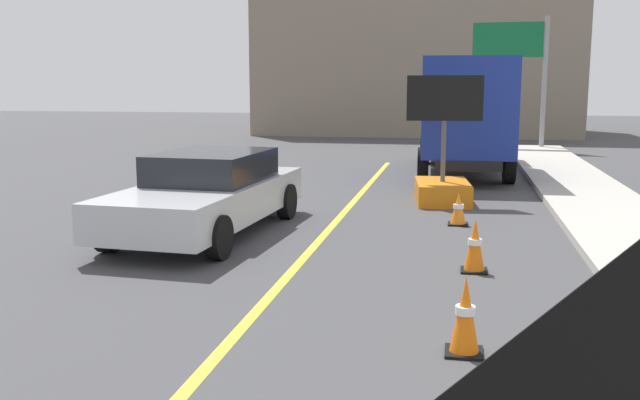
{
  "coord_description": "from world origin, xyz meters",
  "views": [
    {
      "loc": [
        2.17,
        1.23,
        2.55
      ],
      "look_at": [
        1.16,
        6.46,
        1.67
      ],
      "focal_mm": 39.93,
      "sensor_mm": 36.0,
      "label": 1
    }
  ],
  "objects_px": {
    "arrow_board_trailer": "(443,180)",
    "traffic_cone_curbside": "(458,209)",
    "pickup_car": "(208,193)",
    "highway_guide_sign": "(524,59)",
    "box_truck": "(464,112)",
    "traffic_cone_far_lane": "(475,246)",
    "traffic_cone_mid_lane": "(465,316)"
  },
  "relations": [
    {
      "from": "arrow_board_trailer",
      "to": "traffic_cone_curbside",
      "type": "xyz_separation_m",
      "value": [
        0.34,
        -2.47,
        -0.19
      ]
    },
    {
      "from": "pickup_car",
      "to": "highway_guide_sign",
      "type": "distance_m",
      "value": 18.33
    },
    {
      "from": "arrow_board_trailer",
      "to": "box_truck",
      "type": "relative_size",
      "value": 0.39
    },
    {
      "from": "box_truck",
      "to": "traffic_cone_far_lane",
      "type": "distance_m",
      "value": 10.88
    },
    {
      "from": "arrow_board_trailer",
      "to": "pickup_car",
      "type": "xyz_separation_m",
      "value": [
        -3.85,
        -3.98,
        0.22
      ]
    },
    {
      "from": "pickup_car",
      "to": "traffic_cone_mid_lane",
      "type": "relative_size",
      "value": 6.7
    },
    {
      "from": "box_truck",
      "to": "traffic_cone_far_lane",
      "type": "xyz_separation_m",
      "value": [
        0.11,
        -10.79,
        -1.38
      ]
    },
    {
      "from": "traffic_cone_far_lane",
      "to": "highway_guide_sign",
      "type": "bearing_deg",
      "value": 83.59
    },
    {
      "from": "traffic_cone_far_lane",
      "to": "traffic_cone_mid_lane",
      "type": "bearing_deg",
      "value": -92.89
    },
    {
      "from": "box_truck",
      "to": "traffic_cone_curbside",
      "type": "distance_m",
      "value": 7.68
    },
    {
      "from": "box_truck",
      "to": "traffic_cone_far_lane",
      "type": "bearing_deg",
      "value": -89.39
    },
    {
      "from": "pickup_car",
      "to": "traffic_cone_far_lane",
      "type": "xyz_separation_m",
      "value": [
        4.42,
        -1.74,
        -0.34
      ]
    },
    {
      "from": "traffic_cone_far_lane",
      "to": "arrow_board_trailer",
      "type": "bearing_deg",
      "value": 95.63
    },
    {
      "from": "highway_guide_sign",
      "to": "traffic_cone_curbside",
      "type": "bearing_deg",
      "value": -98.55
    },
    {
      "from": "box_truck",
      "to": "traffic_cone_curbside",
      "type": "xyz_separation_m",
      "value": [
        -0.11,
        -7.54,
        -1.45
      ]
    },
    {
      "from": "traffic_cone_far_lane",
      "to": "traffic_cone_curbside",
      "type": "relative_size",
      "value": 1.23
    },
    {
      "from": "arrow_board_trailer",
      "to": "pickup_car",
      "type": "height_order",
      "value": "arrow_board_trailer"
    },
    {
      "from": "traffic_cone_curbside",
      "to": "highway_guide_sign",
      "type": "bearing_deg",
      "value": 81.45
    },
    {
      "from": "highway_guide_sign",
      "to": "pickup_car",
      "type": "bearing_deg",
      "value": -111.06
    },
    {
      "from": "arrow_board_trailer",
      "to": "highway_guide_sign",
      "type": "distance_m",
      "value": 13.52
    },
    {
      "from": "arrow_board_trailer",
      "to": "box_truck",
      "type": "distance_m",
      "value": 5.24
    },
    {
      "from": "highway_guide_sign",
      "to": "traffic_cone_far_lane",
      "type": "distance_m",
      "value": 19.01
    },
    {
      "from": "pickup_car",
      "to": "traffic_cone_far_lane",
      "type": "bearing_deg",
      "value": -21.46
    },
    {
      "from": "pickup_car",
      "to": "traffic_cone_mid_lane",
      "type": "xyz_separation_m",
      "value": [
        4.26,
        -4.8,
        -0.32
      ]
    },
    {
      "from": "arrow_board_trailer",
      "to": "box_truck",
      "type": "xyz_separation_m",
      "value": [
        0.45,
        5.07,
        1.26
      ]
    },
    {
      "from": "traffic_cone_mid_lane",
      "to": "traffic_cone_curbside",
      "type": "height_order",
      "value": "traffic_cone_mid_lane"
    },
    {
      "from": "traffic_cone_mid_lane",
      "to": "traffic_cone_far_lane",
      "type": "height_order",
      "value": "traffic_cone_mid_lane"
    },
    {
      "from": "pickup_car",
      "to": "traffic_cone_mid_lane",
      "type": "bearing_deg",
      "value": -48.39
    },
    {
      "from": "arrow_board_trailer",
      "to": "traffic_cone_far_lane",
      "type": "bearing_deg",
      "value": -84.37
    },
    {
      "from": "highway_guide_sign",
      "to": "traffic_cone_curbside",
      "type": "relative_size",
      "value": 8.39
    },
    {
      "from": "highway_guide_sign",
      "to": "traffic_cone_mid_lane",
      "type": "distance_m",
      "value": 22.04
    },
    {
      "from": "box_truck",
      "to": "traffic_cone_mid_lane",
      "type": "bearing_deg",
      "value": -90.16
    }
  ]
}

